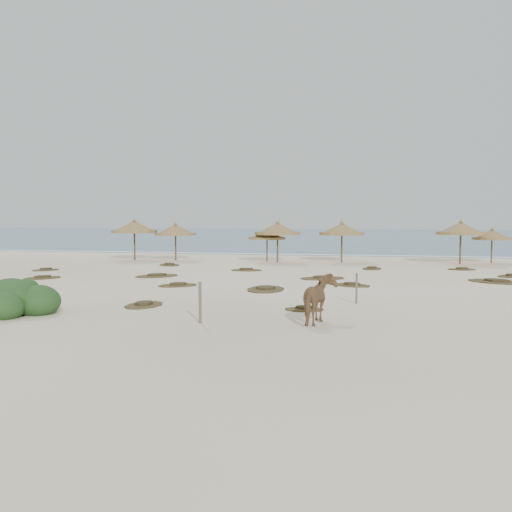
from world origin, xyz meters
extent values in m
plane|color=#FCEECF|center=(0.00, 0.00, 0.00)|extent=(160.00, 160.00, 0.00)
cube|color=#255871|center=(0.00, 75.00, 0.00)|extent=(200.00, 100.00, 0.01)
cube|color=white|center=(0.00, 26.00, 0.00)|extent=(70.00, 0.60, 0.01)
cylinder|color=brown|center=(-11.98, 17.08, 1.20)|extent=(0.14, 0.14, 2.40)
cylinder|color=olive|center=(-11.98, 17.08, 2.20)|extent=(3.97, 3.97, 0.21)
cone|color=olive|center=(-11.98, 17.08, 2.58)|extent=(3.84, 3.84, 0.86)
cone|color=olive|center=(-11.98, 17.08, 3.09)|extent=(0.41, 0.41, 0.25)
cylinder|color=brown|center=(-8.82, 17.49, 1.10)|extent=(0.13, 0.13, 2.19)
cylinder|color=olive|center=(-8.82, 17.49, 2.00)|extent=(3.90, 3.90, 0.19)
cone|color=olive|center=(-8.82, 17.49, 2.35)|extent=(3.77, 3.77, 0.78)
cone|color=olive|center=(-8.82, 17.49, 2.82)|extent=(0.38, 0.38, 0.23)
cylinder|color=brown|center=(-1.78, 17.62, 0.95)|extent=(0.11, 0.11, 1.90)
cylinder|color=olive|center=(-1.78, 17.62, 1.74)|extent=(3.59, 3.59, 0.16)
cone|color=olive|center=(-1.78, 17.62, 2.04)|extent=(3.47, 3.47, 0.68)
cone|color=olive|center=(-1.78, 17.62, 2.44)|extent=(0.33, 0.33, 0.20)
cylinder|color=brown|center=(-0.96, 17.41, 1.15)|extent=(0.13, 0.13, 2.31)
cylinder|color=olive|center=(-0.96, 17.41, 2.11)|extent=(4.37, 4.37, 0.20)
cone|color=olive|center=(-0.96, 17.41, 2.47)|extent=(4.22, 4.22, 0.82)
cone|color=olive|center=(-0.96, 17.41, 2.97)|extent=(0.40, 0.40, 0.24)
cylinder|color=brown|center=(3.60, 18.44, 1.14)|extent=(0.13, 0.13, 2.29)
cylinder|color=olive|center=(3.60, 18.44, 2.09)|extent=(4.33, 4.33, 0.20)
cone|color=olive|center=(3.60, 18.44, 2.45)|extent=(4.18, 4.18, 0.82)
cone|color=olive|center=(3.60, 18.44, 2.94)|extent=(0.39, 0.39, 0.24)
cylinder|color=brown|center=(11.84, 18.68, 1.19)|extent=(0.14, 0.14, 2.37)
cylinder|color=olive|center=(11.84, 18.68, 2.17)|extent=(4.34, 4.34, 0.20)
cone|color=olive|center=(11.84, 18.68, 2.54)|extent=(4.19, 4.19, 0.85)
cone|color=olive|center=(11.84, 18.68, 3.05)|extent=(0.41, 0.41, 0.25)
cylinder|color=brown|center=(14.15, 20.04, 0.96)|extent=(0.11, 0.11, 1.92)
cylinder|color=olive|center=(14.15, 20.04, 1.76)|extent=(2.78, 2.78, 0.16)
cone|color=olive|center=(14.15, 20.04, 2.06)|extent=(2.69, 2.69, 0.69)
cone|color=olive|center=(14.15, 20.04, 2.47)|extent=(0.33, 0.33, 0.20)
imported|color=olive|center=(4.54, -5.71, 0.77)|extent=(1.05, 1.92, 1.54)
cylinder|color=#655C4C|center=(0.87, -6.41, 0.65)|extent=(0.12, 0.12, 1.31)
cylinder|color=#655C4C|center=(5.49, -1.23, 0.59)|extent=(0.11, 0.11, 1.17)
ellipsoid|color=#294E21|center=(-5.98, -6.23, 0.52)|extent=(1.91, 1.91, 1.43)
ellipsoid|color=#294E21|center=(-5.13, -5.94, 0.43)|extent=(1.52, 1.52, 1.14)
ellipsoid|color=#294E21|center=(-5.79, -6.90, 0.38)|extent=(1.43, 1.43, 1.07)
ellipsoid|color=#294E21|center=(-5.41, -5.37, 0.33)|extent=(1.14, 1.14, 0.86)
ellipsoid|color=#294E21|center=(-5.70, -5.75, 0.86)|extent=(0.86, 0.86, 0.64)
ellipsoid|color=#294E21|center=(-6.27, -6.14, 0.91)|extent=(0.76, 0.76, 0.57)
camera|label=1|loc=(6.38, -23.33, 3.36)|focal=40.00mm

